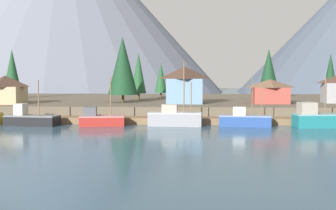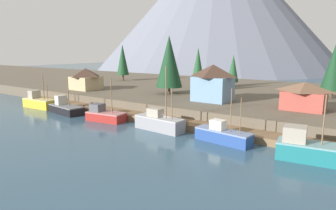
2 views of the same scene
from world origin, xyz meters
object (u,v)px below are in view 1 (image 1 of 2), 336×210
object	(u,v)px
conifer_mid_left	(12,70)
house_blue	(185,85)
fishing_boat_black	(31,119)
fishing_boat_blue	(245,120)
conifer_back_right	(139,73)
conifer_back_left	(269,70)
fishing_boat_teal	(318,118)
house_red	(270,91)
conifer_mid_right	(161,78)
fishing_boat_red	(100,119)
house_tan	(5,89)
conifer_near_left	(330,73)
conifer_near_right	(123,66)
fishing_boat_grey	(175,118)

from	to	relation	value
conifer_mid_left	house_blue	bearing A→B (deg)	-24.15
fishing_boat_black	fishing_boat_blue	size ratio (longest dim) A/B	1.07
fishing_boat_black	conifer_back_right	distance (m)	32.73
fishing_boat_black	conifer_back_left	distance (m)	54.43
fishing_boat_teal	house_red	bearing A→B (deg)	96.64
conifer_mid_right	conifer_back_left	bearing A→B (deg)	-17.90
fishing_boat_teal	conifer_back_left	xyz separation A→B (m)	(-1.90, 33.56, 7.61)
fishing_boat_red	conifer_mid_right	world-z (taller)	conifer_mid_right
fishing_boat_teal	house_red	world-z (taller)	fishing_boat_teal
fishing_boat_teal	conifer_back_left	world-z (taller)	conifer_back_left
fishing_boat_red	house_tan	size ratio (longest dim) A/B	1.13
conifer_near_left	conifer_mid_right	distance (m)	40.85
fishing_boat_black	house_red	world-z (taller)	fishing_boat_black
fishing_boat_teal	conifer_mid_left	bearing A→B (deg)	143.44
fishing_boat_black	house_red	xyz separation A→B (m)	(39.79, 17.41, 3.84)
fishing_boat_blue	house_blue	world-z (taller)	house_blue
fishing_boat_blue	conifer_near_left	xyz separation A→B (m)	(24.89, 40.26, 7.43)
house_blue	house_tan	bearing A→B (deg)	-174.99
conifer_mid_right	conifer_mid_left	bearing A→B (deg)	-169.11
conifer_mid_left	conifer_back_left	world-z (taller)	conifer_mid_left
house_red	conifer_mid_left	xyz separation A→B (m)	(-57.42, 17.50, 4.36)
conifer_mid_left	conifer_near_right	bearing A→B (deg)	-28.35
house_blue	conifer_near_right	distance (m)	13.09
house_red	fishing_boat_blue	bearing A→B (deg)	-111.60
house_tan	conifer_back_left	size ratio (longest dim) A/B	0.59
conifer_mid_right	conifer_back_left	distance (m)	26.29
house_blue	fishing_boat_blue	bearing A→B (deg)	-59.15
conifer_near_left	conifer_mid_right	world-z (taller)	conifer_near_left
conifer_back_left	house_tan	bearing A→B (deg)	-158.95
fishing_boat_blue	conifer_mid_right	size ratio (longest dim) A/B	0.94
house_red	fishing_boat_red	bearing A→B (deg)	-148.96
fishing_boat_black	conifer_near_right	distance (m)	24.01
fishing_boat_teal	house_red	distance (m)	18.27
fishing_boat_black	conifer_near_left	size ratio (longest dim) A/B	0.80
conifer_near_left	conifer_back_right	bearing A→B (deg)	-165.32
fishing_boat_teal	house_tan	xyz separation A→B (m)	(-53.96, 13.52, 3.87)
house_red	conifer_near_left	size ratio (longest dim) A/B	0.64
fishing_boat_grey	conifer_mid_left	xyz separation A→B (m)	(-40.05, 34.37, 7.96)
fishing_boat_red	fishing_boat_teal	bearing A→B (deg)	-7.94
fishing_boat_blue	conifer_mid_left	xyz separation A→B (m)	(-50.72, 34.41, 8.18)
fishing_boat_red	conifer_mid_right	bearing A→B (deg)	73.69
fishing_boat_teal	house_blue	xyz separation A→B (m)	(-20.45, 16.45, 4.74)
fishing_boat_black	house_tan	xyz separation A→B (m)	(-9.93, 13.50, 4.21)
fishing_boat_red	house_blue	bearing A→B (deg)	44.57
conifer_near_left	conifer_back_left	bearing A→B (deg)	-155.51
house_tan	conifer_back_left	world-z (taller)	conifer_back_left
conifer_back_left	conifer_mid_right	bearing A→B (deg)	162.10
house_tan	conifer_mid_right	distance (m)	39.09
house_tan	conifer_near_right	xyz separation A→B (m)	(21.26, 5.78, 4.51)
house_blue	conifer_near_right	xyz separation A→B (m)	(-12.25, 2.85, 3.64)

